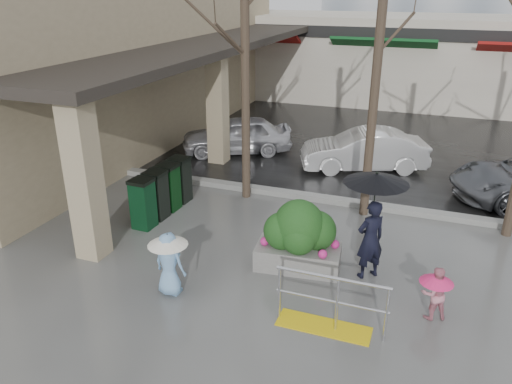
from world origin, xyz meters
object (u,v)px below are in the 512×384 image
Objects in this scene: handrail at (328,309)px; car_b at (364,150)px; child_blue at (169,258)px; car_a at (237,135)px; planter at (299,236)px; woman at (373,215)px; news_boxes at (163,191)px; child_pink at (435,289)px.

car_b is (-0.73, 8.09, 0.25)m from handrail.
car_a is (-2.07, 8.26, -0.12)m from child_blue.
planter is 6.35m from car_b.
woman is 6.35m from car_b.
child_blue reaches higher than news_boxes.
car_b is (4.34, -0.17, 0.00)m from car_a.
woman is 0.60× the size of car_a.
planter is (-1.38, -0.14, -0.63)m from woman.
handrail is 0.50× the size of car_b.
handrail reaches higher than child_pink.
woman reaches higher than handrail.
woman is (0.38, 1.88, 0.97)m from handrail.
woman reaches higher than news_boxes.
car_b is at bearing 87.51° from planter.
car_b is at bearing -122.26° from woman.
child_blue is 0.33× the size of car_b.
planter is 4.13m from news_boxes.
child_blue is 0.34× the size of car_a.
handrail is 1.52× the size of child_blue.
car_b is at bearing -100.92° from child_blue.
car_b is (4.19, 5.03, 0.02)m from news_boxes.
woman is 1.53m from planter.
woman reaches higher than car_b.
car_a is at bearing 121.54° from handrail.
car_b reaches higher than handrail.
handrail is at bearing 36.35° from woman.
woman is at bearing -62.22° from child_pink.
news_boxes is (-4.93, 3.06, 0.24)m from handrail.
car_b is at bearing 95.17° from handrail.
woman is 1.76m from child_pink.
planter reaches higher than handrail.
planter is at bearing -23.55° from car_b.
woman is at bearing 5.70° from planter.
child_pink is 4.73m from child_blue.
handrail is at bearing -29.62° from news_boxes.
news_boxes is (-6.57, 2.14, 0.04)m from child_pink.
planter is at bearing -134.02° from child_blue.
woman reaches higher than car_a.
child_pink is (1.26, -0.96, -0.77)m from woman.
woman is at bearing -10.28° from news_boxes.
woman is at bearing 14.06° from car_a.
handrail is 0.86× the size of news_boxes.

